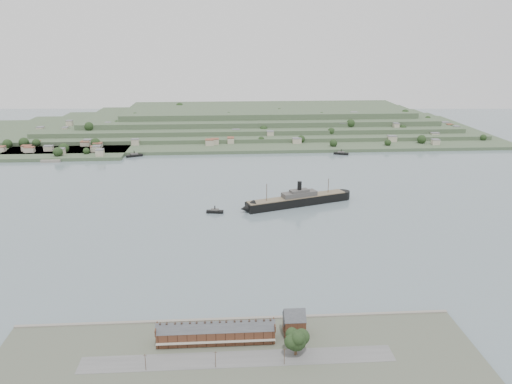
{
  "coord_description": "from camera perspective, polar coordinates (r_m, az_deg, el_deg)",
  "views": [
    {
      "loc": [
        -4.6,
        -371.72,
        139.7
      ],
      "look_at": [
        21.86,
        30.0,
        13.38
      ],
      "focal_mm": 35.0,
      "sensor_mm": 36.0,
      "label": 1
    }
  ],
  "objects": [
    {
      "name": "ferry_east",
      "position": [
        624.19,
        9.7,
        4.39
      ],
      "size": [
        18.66,
        10.57,
        6.75
      ],
      "color": "black",
      "rests_on": "ground"
    },
    {
      "name": "tugboat",
      "position": [
        412.52,
        -4.72,
        -2.21
      ],
      "size": [
        14.38,
        5.6,
        6.3
      ],
      "color": "black",
      "rests_on": "ground"
    },
    {
      "name": "near_shore",
      "position": [
        231.23,
        -1.99,
        -19.44
      ],
      "size": [
        220.0,
        80.0,
        2.6
      ],
      "color": "#4C5142",
      "rests_on": "ground"
    },
    {
      "name": "terrace_row",
      "position": [
        243.25,
        -4.6,
        -15.75
      ],
      "size": [
        55.6,
        9.8,
        11.07
      ],
      "color": "#4E2C1C",
      "rests_on": "ground"
    },
    {
      "name": "steamship",
      "position": [
        429.4,
        4.42,
        -0.97
      ],
      "size": [
        101.07,
        44.5,
        25.12
      ],
      "color": "black",
      "rests_on": "ground"
    },
    {
      "name": "ground",
      "position": [
        397.13,
        -2.87,
        -3.2
      ],
      "size": [
        1400.0,
        1400.0,
        0.0
      ],
      "primitive_type": "plane",
      "color": "slate",
      "rests_on": "ground"
    },
    {
      "name": "gabled_building",
      "position": [
        247.94,
        4.4,
        -14.67
      ],
      "size": [
        10.4,
        10.18,
        14.09
      ],
      "color": "#4E2C1C",
      "rests_on": "ground"
    },
    {
      "name": "ferry_west",
      "position": [
        621.95,
        -13.73,
        4.1
      ],
      "size": [
        20.19,
        12.35,
        7.34
      ],
      "color": "black",
      "rests_on": "ground"
    },
    {
      "name": "far_peninsula",
      "position": [
        776.1,
        -1.33,
        7.94
      ],
      "size": [
        760.0,
        309.0,
        30.0
      ],
      "color": "#3A4E34",
      "rests_on": "ground"
    },
    {
      "name": "fig_tree",
      "position": [
        232.87,
        4.69,
        -16.46
      ],
      "size": [
        11.88,
        10.29,
        13.26
      ],
      "color": "#483321",
      "rests_on": "ground"
    }
  ]
}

